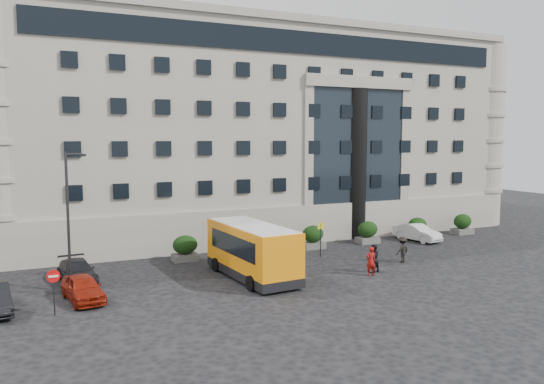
{
  "coord_description": "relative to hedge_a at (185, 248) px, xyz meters",
  "views": [
    {
      "loc": [
        -13.7,
        -28.69,
        8.75
      ],
      "look_at": [
        1.5,
        4.89,
        5.0
      ],
      "focal_mm": 35.0,
      "sensor_mm": 36.0,
      "label": 1
    }
  ],
  "objects": [
    {
      "name": "hedge_e",
      "position": [
        20.8,
        0.0,
        0.0
      ],
      "size": [
        1.8,
        1.26,
        1.84
      ],
      "color": "#535350",
      "rests_on": "ground"
    },
    {
      "name": "pedestrian_b",
      "position": [
        10.32,
        -8.31,
        0.01
      ],
      "size": [
        1.05,
        0.9,
        1.87
      ],
      "primitive_type": "imported",
      "rotation": [
        0.0,
        0.0,
        3.38
      ],
      "color": "black",
      "rests_on": "ground"
    },
    {
      "name": "bus_stop_sign",
      "position": [
        9.5,
        -2.8,
        0.8
      ],
      "size": [
        0.5,
        0.08,
        2.52
      ],
      "color": "#262628",
      "rests_on": "ground"
    },
    {
      "name": "parked_car_c",
      "position": [
        -7.5,
        -2.9,
        -0.25
      ],
      "size": [
        2.31,
        4.8,
        1.35
      ],
      "primitive_type": "imported",
      "rotation": [
        0.0,
        0.0,
        0.09
      ],
      "color": "black",
      "rests_on": "ground"
    },
    {
      "name": "entrance_column",
      "position": [
        16.0,
        2.5,
        5.57
      ],
      "size": [
        1.8,
        1.8,
        13.0
      ],
      "primitive_type": "cylinder",
      "color": "black",
      "rests_on": "ground"
    },
    {
      "name": "parked_car_d",
      "position": [
        -7.5,
        6.46,
        -0.31
      ],
      "size": [
        2.15,
        4.52,
        1.25
      ],
      "primitive_type": "imported",
      "rotation": [
        0.0,
        0.0,
        -0.02
      ],
      "color": "black",
      "rests_on": "ground"
    },
    {
      "name": "pedestrian_a",
      "position": [
        9.73,
        -8.88,
        0.01
      ],
      "size": [
        0.71,
        0.49,
        1.87
      ],
      "primitive_type": "imported",
      "rotation": [
        0.0,
        0.0,
        3.08
      ],
      "color": "maroon",
      "rests_on": "ground"
    },
    {
      "name": "pedestrian_c",
      "position": [
        13.87,
        -6.77,
        -0.0
      ],
      "size": [
        1.35,
        1.02,
        1.85
      ],
      "primitive_type": "imported",
      "rotation": [
        0.0,
        0.0,
        3.45
      ],
      "color": "black",
      "rests_on": "ground"
    },
    {
      "name": "civic_building",
      "position": [
        10.0,
        14.2,
        8.07
      ],
      "size": [
        44.0,
        24.0,
        18.0
      ],
      "primitive_type": "cube",
      "color": "gray",
      "rests_on": "ground"
    },
    {
      "name": "no_entry_sign",
      "position": [
        -9.0,
        -8.84,
        0.72
      ],
      "size": [
        0.64,
        0.16,
        2.32
      ],
      "color": "#262628",
      "rests_on": "ground"
    },
    {
      "name": "hedge_a",
      "position": [
        0.0,
        0.0,
        0.0
      ],
      "size": [
        1.8,
        1.26,
        1.84
      ],
      "color": "#535350",
      "rests_on": "ground"
    },
    {
      "name": "street_lamp",
      "position": [
        -7.94,
        -4.8,
        3.44
      ],
      "size": [
        1.16,
        0.18,
        8.0
      ],
      "color": "#262628",
      "rests_on": "ground"
    },
    {
      "name": "hedge_c",
      "position": [
        10.4,
        0.0,
        0.0
      ],
      "size": [
        1.8,
        1.26,
        1.84
      ],
      "color": "#535350",
      "rests_on": "ground"
    },
    {
      "name": "parked_car_a",
      "position": [
        -7.5,
        -6.89,
        -0.23
      ],
      "size": [
        2.31,
        4.34,
        1.4
      ],
      "primitive_type": "imported",
      "rotation": [
        0.0,
        0.0,
        0.17
      ],
      "color": "maroon",
      "rests_on": "ground"
    },
    {
      "name": "minibus",
      "position": [
        2.63,
        -6.24,
        0.92
      ],
      "size": [
        3.5,
        8.27,
        3.37
      ],
      "rotation": [
        0.0,
        0.0,
        0.08
      ],
      "color": "orange",
      "rests_on": "ground"
    },
    {
      "name": "hedge_d",
      "position": [
        15.6,
        0.0,
        0.0
      ],
      "size": [
        1.8,
        1.26,
        1.84
      ],
      "color": "#535350",
      "rests_on": "ground"
    },
    {
      "name": "ground",
      "position": [
        4.0,
        -7.8,
        -0.93
      ],
      "size": [
        120.0,
        120.0,
        0.0
      ],
      "primitive_type": "plane",
      "color": "black",
      "rests_on": "ground"
    },
    {
      "name": "hedge_b",
      "position": [
        5.2,
        0.0,
        0.0
      ],
      "size": [
        1.8,
        1.26,
        1.84
      ],
      "color": "#535350",
      "rests_on": "ground"
    },
    {
      "name": "white_taxi",
      "position": [
        20.07,
        -0.87,
        -0.21
      ],
      "size": [
        2.27,
        4.54,
        1.43
      ],
      "primitive_type": "imported",
      "rotation": [
        0.0,
        0.0,
        0.18
      ],
      "color": "silver",
      "rests_on": "ground"
    },
    {
      "name": "hedge_f",
      "position": [
        26.0,
        0.0,
        0.0
      ],
      "size": [
        1.8,
        1.26,
        1.84
      ],
      "color": "#535350",
      "rests_on": "ground"
    }
  ]
}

